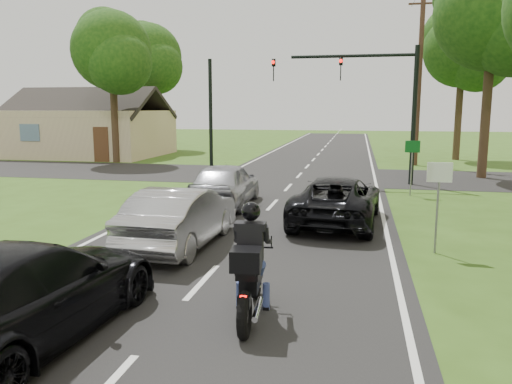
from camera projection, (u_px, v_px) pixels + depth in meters
The scene contains 18 objects.
ground at pixel (202, 282), 9.66m from camera, with size 140.00×140.00×0.00m, color #335116.
road at pixel (281, 195), 19.32m from camera, with size 8.00×100.00×0.01m, color black.
cross_road at pixel (299, 175), 25.11m from camera, with size 60.00×7.00×0.01m, color black.
motorcycle_rider at pixel (250, 273), 7.89m from camera, with size 0.65×2.22×1.91m.
dark_suv at pixel (337, 200), 14.54m from camera, with size 2.28×4.94×1.37m, color black.
silver_sedan at pixel (181, 217), 12.07m from camera, with size 1.54×4.42×1.46m, color #AAABAF.
silver_suv at pixel (225, 184), 17.08m from camera, with size 1.80×4.48×1.53m, color #A8AAB0.
dark_car_behind at pixel (23, 292), 7.09m from camera, with size 2.06×5.07×1.47m, color black.
traffic_signal at pixel (371, 90), 21.83m from camera, with size 6.38×0.44×6.00m.
signal_pole_far at pixel (211, 115), 27.58m from camera, with size 0.20×0.20×6.00m, color black.
utility_pole_far at pixel (419, 78), 28.84m from camera, with size 1.60×0.28×10.00m.
sign_white at pixel (439, 185), 11.34m from camera, with size 0.55×0.07×2.12m.
sign_green at pixel (412, 154), 19.03m from camera, with size 0.55×0.07×2.12m.
tree_row_d at pixel (501, 18), 22.81m from camera, with size 5.76×5.58×10.45m.
tree_row_e at pixel (468, 53), 31.55m from camera, with size 5.28×5.12×9.61m.
tree_left_near at pixel (114, 55), 30.02m from camera, with size 5.12×4.96×9.22m.
tree_left_far at pixel (150, 61), 39.95m from camera, with size 5.76×5.58×10.14m.
house at pixel (90, 131), 35.73m from camera, with size 10.20×8.00×4.84m.
Camera 1 is at (2.87, -8.84, 3.32)m, focal length 35.00 mm.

